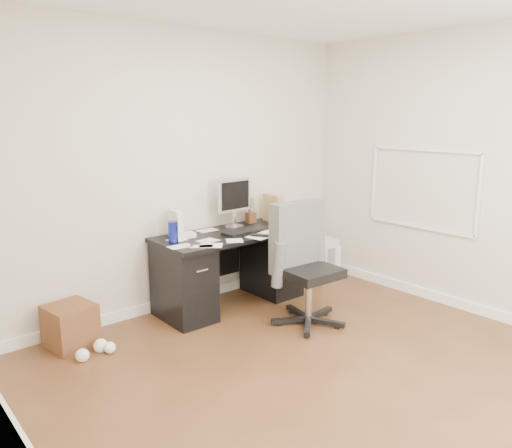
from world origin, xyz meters
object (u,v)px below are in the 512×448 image
at_px(keyboard, 246,231).
at_px(wicker_basket, 70,325).
at_px(lcd_monitor, 234,203).
at_px(office_chair, 309,265).
at_px(pc_tower, 318,257).
at_px(desk, 230,267).

xyz_separation_m(keyboard, wicker_basket, (-1.71, 0.20, -0.59)).
relative_size(lcd_monitor, wicker_basket, 1.46).
relative_size(lcd_monitor, keyboard, 1.03).
distance_m(office_chair, pc_tower, 1.43).
relative_size(desk, lcd_monitor, 2.91).
bearing_deg(wicker_basket, lcd_monitor, 1.28).
xyz_separation_m(lcd_monitor, pc_tower, (1.16, -0.11, -0.76)).
relative_size(keyboard, office_chair, 0.45).
xyz_separation_m(lcd_monitor, office_chair, (0.09, -1.00, -0.45)).
xyz_separation_m(keyboard, pc_tower, (1.20, 0.13, -0.52)).
bearing_deg(pc_tower, desk, -168.61).
xyz_separation_m(desk, pc_tower, (1.34, 0.05, -0.15)).
distance_m(pc_tower, wicker_basket, 2.92).
xyz_separation_m(lcd_monitor, keyboard, (-0.05, -0.24, -0.24)).
xyz_separation_m(desk, lcd_monitor, (0.18, 0.16, 0.61)).
bearing_deg(wicker_basket, office_chair, -27.43).
bearing_deg(lcd_monitor, desk, -141.10).
relative_size(desk, wicker_basket, 4.24).
height_order(lcd_monitor, wicker_basket, lcd_monitor).
distance_m(lcd_monitor, pc_tower, 1.39).
bearing_deg(office_chair, wicker_basket, 155.81).
distance_m(office_chair, wicker_basket, 2.12).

